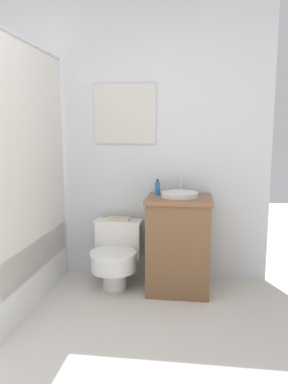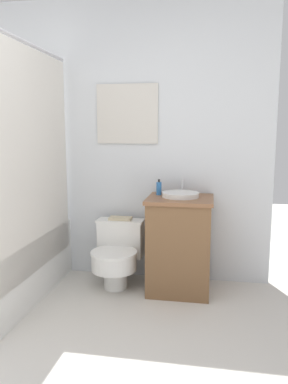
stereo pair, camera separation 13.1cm
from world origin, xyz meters
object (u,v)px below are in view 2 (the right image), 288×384
at_px(toilet, 117,253).
at_px(soap_bottle, 159,188).
at_px(book_on_tank, 120,218).
at_px(sink, 181,195).

distance_m(toilet, soap_bottle, 0.67).
height_order(soap_bottle, book_on_tank, soap_bottle).
distance_m(sink, soap_bottle, 0.21).
xyz_separation_m(toilet, sink, (0.54, 0.02, 0.53)).
bearing_deg(toilet, sink, 2.25).
relative_size(sink, book_on_tank, 1.71).
height_order(toilet, soap_bottle, soap_bottle).
height_order(toilet, sink, sink).
height_order(sink, book_on_tank, sink).
bearing_deg(book_on_tank, sink, -11.32).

